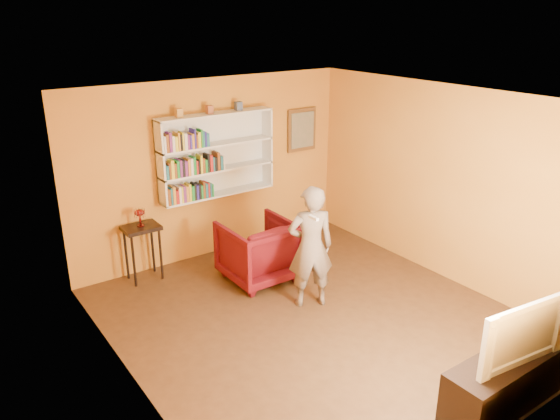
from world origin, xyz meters
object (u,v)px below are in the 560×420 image
object	(u,v)px
armchair	(258,251)
tv_cabinet	(507,381)
bookshelf	(215,154)
console_table	(142,235)
ruby_lustre	(140,214)
person	(311,247)
television	(516,329)

from	to	relation	value
armchair	tv_cabinet	bearing A→B (deg)	98.64
bookshelf	armchair	size ratio (longest dim) A/B	1.89
console_table	ruby_lustre	world-z (taller)	ruby_lustre
console_table	armchair	distance (m)	1.63
bookshelf	armchair	bearing A→B (deg)	-88.16
bookshelf	armchair	world-z (taller)	bookshelf
bookshelf	tv_cabinet	world-z (taller)	bookshelf
ruby_lustre	tv_cabinet	xyz separation A→B (m)	(1.84, -4.50, -0.72)
person	television	world-z (taller)	person
console_table	person	size ratio (longest dim) A/B	0.50
television	tv_cabinet	bearing A→B (deg)	6.96
tv_cabinet	armchair	bearing A→B (deg)	98.32
bookshelf	person	bearing A→B (deg)	-84.64
tv_cabinet	ruby_lustre	bearing A→B (deg)	112.23
ruby_lustre	tv_cabinet	distance (m)	4.91
tv_cabinet	television	xyz separation A→B (m)	(-0.00, 0.00, 0.58)
television	ruby_lustre	bearing A→B (deg)	119.19
television	armchair	bearing A→B (deg)	105.28
bookshelf	ruby_lustre	distance (m)	1.43
bookshelf	tv_cabinet	distance (m)	4.88
console_table	tv_cabinet	world-z (taller)	console_table
bookshelf	console_table	bearing A→B (deg)	-172.91
tv_cabinet	television	size ratio (longest dim) A/B	1.34
ruby_lustre	armchair	bearing A→B (deg)	-35.28
tv_cabinet	person	bearing A→B (deg)	97.96
armchair	person	size ratio (longest dim) A/B	0.59
bookshelf	television	xyz separation A→B (m)	(0.56, -4.66, -0.75)
bookshelf	armchair	xyz separation A→B (m)	(0.04, -1.09, -1.16)
bookshelf	person	size ratio (longest dim) A/B	1.12
bookshelf	tv_cabinet	xyz separation A→B (m)	(0.56, -4.66, -1.33)
ruby_lustre	person	distance (m)	2.41
tv_cabinet	television	distance (m)	0.58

